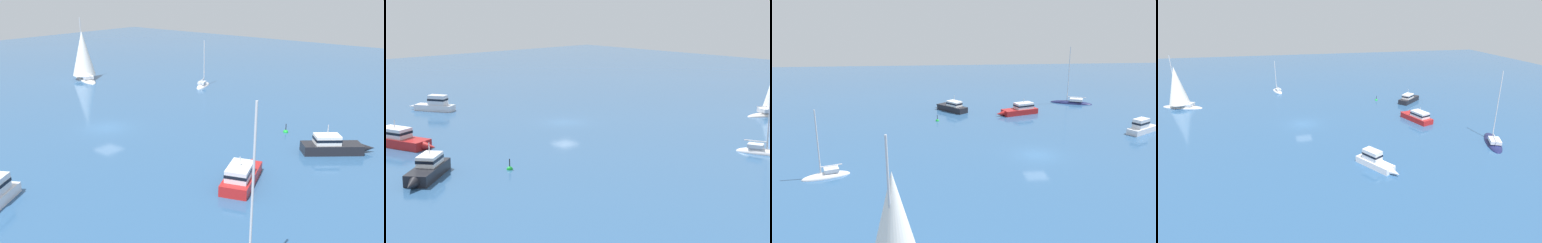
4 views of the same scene
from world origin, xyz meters
TOP-DOWN VIEW (x-y plane):
  - ground_plane at (0.00, 0.00)m, footprint 160.00×160.00m
  - cabin_cruiser at (7.16, -16.22)m, footprint 4.14×5.79m
  - sloop at (-4.04, 21.90)m, footprint 2.80×4.69m
  - powerboat at (18.43, -2.33)m, footprint 3.80×7.04m
  - motor_cruiser at (21.43, 8.19)m, footprint 5.91×5.30m
  - channel_buoy at (15.44, 10.68)m, footprint 0.52×0.52m

SIDE VIEW (x-z plane):
  - ground_plane at x=0.00m, z-range 0.00..0.00m
  - channel_buoy at x=15.44m, z-range -0.56..0.59m
  - sloop at x=-4.04m, z-range -3.48..3.71m
  - motor_cruiser at x=21.43m, z-range -0.65..2.00m
  - powerboat at x=18.43m, z-range -0.51..1.94m
  - cabin_cruiser at x=7.16m, z-range -0.23..1.73m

